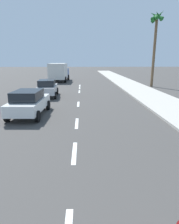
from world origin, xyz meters
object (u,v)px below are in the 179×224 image
at_px(parked_car_white, 29,102).
at_px(parked_car_silver, 47,88).
at_px(palm_tree_far, 156,28).
at_px(delivery_truck, 59,72).

bearing_deg(parked_car_white, parked_car_silver, 92.18).
distance_m(parked_car_white, palm_tree_far, 18.88).
relative_size(parked_car_white, delivery_truck, 0.65).
relative_size(parked_car_silver, palm_tree_far, 0.43).
relative_size(parked_car_white, parked_car_silver, 1.06).
height_order(parked_car_silver, palm_tree_far, palm_tree_far).
distance_m(parked_car_white, parked_car_silver, 6.40).
height_order(parked_car_silver, delivery_truck, delivery_truck).
bearing_deg(parked_car_silver, delivery_truck, 88.66).
distance_m(delivery_truck, palm_tree_far, 15.23).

